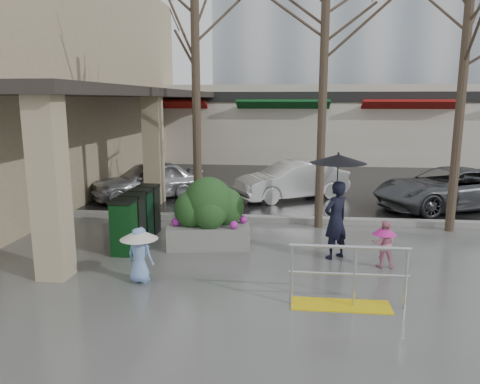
% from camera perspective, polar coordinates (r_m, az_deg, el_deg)
% --- Properties ---
extents(ground, '(120.00, 120.00, 0.00)m').
position_cam_1_polar(ground, '(9.05, 3.04, -10.11)').
color(ground, '#51514F').
rests_on(ground, ground).
extents(street_asphalt, '(120.00, 36.00, 0.01)m').
position_cam_1_polar(street_asphalt, '(30.59, 5.41, 5.03)').
color(street_asphalt, black).
rests_on(street_asphalt, ground).
extents(curb, '(120.00, 0.30, 0.15)m').
position_cam_1_polar(curb, '(12.83, 4.07, -3.30)').
color(curb, gray).
rests_on(curb, ground).
extents(near_building, '(6.00, 18.00, 8.00)m').
position_cam_1_polar(near_building, '(18.95, -24.24, 12.43)').
color(near_building, tan).
rests_on(near_building, ground).
extents(canopy_slab, '(2.80, 18.00, 0.25)m').
position_cam_1_polar(canopy_slab, '(17.24, -11.73, 12.13)').
color(canopy_slab, '#2D2823').
rests_on(canopy_slab, pillar_front).
extents(pillar_front, '(0.55, 0.55, 3.50)m').
position_cam_1_polar(pillar_front, '(9.16, -22.18, 0.71)').
color(pillar_front, tan).
rests_on(pillar_front, ground).
extents(pillar_back, '(0.55, 0.55, 3.50)m').
position_cam_1_polar(pillar_back, '(15.13, -10.51, 5.21)').
color(pillar_back, tan).
rests_on(pillar_back, ground).
extents(storefront_row, '(34.00, 6.74, 4.00)m').
position_cam_1_polar(storefront_row, '(26.46, 9.74, 8.32)').
color(storefront_row, beige).
rests_on(storefront_row, ground).
extents(handrail, '(1.90, 0.50, 1.03)m').
position_cam_1_polar(handrail, '(7.83, 12.72, -10.90)').
color(handrail, yellow).
rests_on(handrail, ground).
extents(tree_west, '(3.20, 3.20, 6.80)m').
position_cam_1_polar(tree_west, '(12.39, -5.51, 19.51)').
color(tree_west, '#382B21').
rests_on(tree_west, ground).
extents(tree_midwest, '(3.20, 3.20, 7.00)m').
position_cam_1_polar(tree_midwest, '(12.19, 10.37, 20.24)').
color(tree_midwest, '#382B21').
rests_on(tree_midwest, ground).
extents(tree_mideast, '(3.20, 3.20, 6.50)m').
position_cam_1_polar(tree_mideast, '(12.77, 25.95, 17.21)').
color(tree_mideast, '#382B21').
rests_on(tree_mideast, ground).
extents(woman, '(1.16, 1.16, 2.24)m').
position_cam_1_polar(woman, '(9.83, 11.71, -0.58)').
color(woman, black).
rests_on(woman, ground).
extents(child_pink, '(0.48, 0.47, 0.94)m').
position_cam_1_polar(child_pink, '(9.74, 17.14, -5.74)').
color(child_pink, pink).
rests_on(child_pink, ground).
extents(child_blue, '(0.69, 0.69, 1.04)m').
position_cam_1_polar(child_blue, '(8.71, -12.15, -6.69)').
color(child_blue, '#7A9DDA').
rests_on(child_blue, ground).
extents(planter, '(1.94, 1.17, 1.60)m').
position_cam_1_polar(planter, '(10.57, -3.79, -2.62)').
color(planter, gray).
rests_on(planter, ground).
extents(news_boxes, '(0.53, 2.18, 1.21)m').
position_cam_1_polar(news_boxes, '(11.09, -12.42, -3.03)').
color(news_boxes, '#0D3C15').
rests_on(news_boxes, ground).
extents(car_a, '(3.89, 3.33, 1.26)m').
position_cam_1_polar(car_a, '(15.96, -11.19, 1.43)').
color(car_a, '#BCBCC2').
rests_on(car_a, ground).
extents(car_b, '(3.97, 3.10, 1.26)m').
position_cam_1_polar(car_b, '(15.72, 6.32, 1.43)').
color(car_b, silver).
rests_on(car_b, ground).
extents(car_c, '(4.98, 3.61, 1.26)m').
position_cam_1_polar(car_c, '(15.54, 24.01, 0.40)').
color(car_c, '#505357').
rests_on(car_c, ground).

